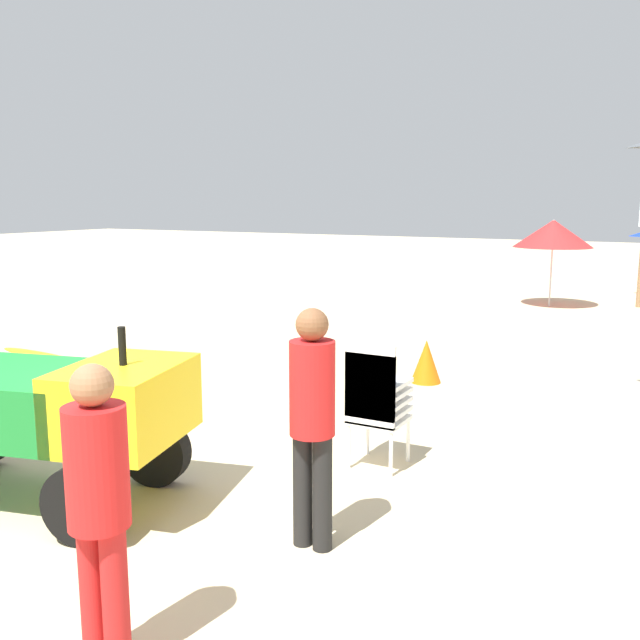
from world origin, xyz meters
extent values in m
plane|color=beige|center=(0.00, 0.00, 0.00)|extent=(80.00, 80.00, 0.00)
cube|color=yellow|center=(0.37, 0.09, 0.90)|extent=(1.04, 1.26, 0.60)
cylinder|color=black|center=(0.37, 0.09, 1.35)|extent=(0.07, 0.07, 0.30)
cylinder|color=black|center=(0.19, 0.61, 0.30)|extent=(0.63, 0.32, 0.60)
cylinder|color=black|center=(0.45, -0.46, 0.30)|extent=(0.63, 0.32, 0.60)
cube|color=white|center=(1.71, 1.94, 0.44)|extent=(0.48, 0.48, 0.04)
cube|color=white|center=(1.71, 1.72, 0.64)|extent=(0.48, 0.04, 0.40)
cube|color=white|center=(1.71, 1.94, 0.53)|extent=(0.48, 0.48, 0.04)
cube|color=white|center=(1.71, 1.72, 0.73)|extent=(0.48, 0.04, 0.40)
cube|color=white|center=(1.71, 1.94, 0.62)|extent=(0.48, 0.48, 0.04)
cube|color=white|center=(1.71, 1.72, 0.82)|extent=(0.48, 0.04, 0.40)
cube|color=white|center=(1.71, 1.94, 0.71)|extent=(0.48, 0.48, 0.04)
cube|color=white|center=(1.71, 1.72, 0.91)|extent=(0.48, 0.04, 0.40)
cube|color=white|center=(1.71, 1.94, 0.80)|extent=(0.48, 0.48, 0.04)
cube|color=white|center=(1.71, 1.72, 1.00)|extent=(0.48, 0.04, 0.40)
cylinder|color=white|center=(1.92, 2.15, 0.21)|extent=(0.04, 0.04, 0.42)
cylinder|color=white|center=(1.50, 2.15, 0.21)|extent=(0.04, 0.04, 0.42)
cylinder|color=white|center=(1.92, 1.73, 0.21)|extent=(0.04, 0.04, 0.42)
cylinder|color=white|center=(1.50, 1.73, 0.21)|extent=(0.04, 0.04, 0.42)
ellipsoid|color=green|center=(-3.46, 2.80, 0.04)|extent=(2.11, 0.37, 0.08)
ellipsoid|color=#268CCC|center=(-3.65, 2.79, 0.12)|extent=(2.17, 0.77, 0.08)
ellipsoid|color=#268CCC|center=(-3.41, 2.77, 0.20)|extent=(1.99, 0.28, 0.08)
ellipsoid|color=yellow|center=(-3.63, 2.74, 0.28)|extent=(2.26, 0.56, 0.08)
cylinder|color=black|center=(1.84, 0.29, 0.42)|extent=(0.14, 0.14, 0.84)
cylinder|color=black|center=(2.00, 0.29, 0.42)|extent=(0.14, 0.14, 0.84)
cylinder|color=red|center=(1.92, 0.29, 1.17)|extent=(0.32, 0.32, 0.66)
sphere|color=brown|center=(1.92, 0.29, 1.62)|extent=(0.23, 0.23, 0.23)
cylinder|color=red|center=(1.51, -1.37, 0.40)|extent=(0.14, 0.14, 0.80)
cylinder|color=red|center=(1.67, -1.37, 0.40)|extent=(0.14, 0.14, 0.80)
cylinder|color=red|center=(1.59, -1.37, 1.12)|extent=(0.32, 0.32, 0.64)
sphere|color=#9E6B47|center=(1.59, -1.37, 1.55)|extent=(0.22, 0.22, 0.22)
cylinder|color=beige|center=(1.28, 12.79, 1.00)|extent=(0.04, 0.04, 2.00)
cone|color=red|center=(1.28, 12.79, 1.69)|extent=(1.78, 1.78, 0.62)
cone|color=orange|center=(1.08, 4.99, 0.29)|extent=(0.41, 0.41, 0.59)
camera|label=1|loc=(4.17, -3.77, 2.46)|focal=39.02mm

